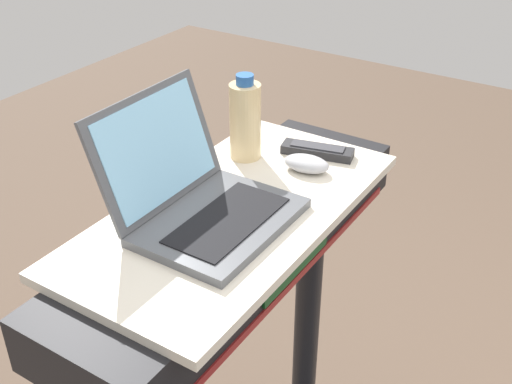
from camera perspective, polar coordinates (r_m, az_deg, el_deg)
desk_board at (r=1.26m, az=-1.91°, el=-1.70°), size 0.74×0.37×0.02m
laptop at (r=1.20m, az=-5.02°, el=-0.49°), size 0.30×0.29×0.23m
computer_mouse at (r=1.38m, az=4.49°, el=2.52°), size 0.07×0.11×0.03m
water_bottle at (r=1.40m, az=-0.96°, el=6.39°), size 0.07×0.07×0.19m
tv_remote at (r=1.45m, az=5.46°, el=3.68°), size 0.08×0.17×0.02m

